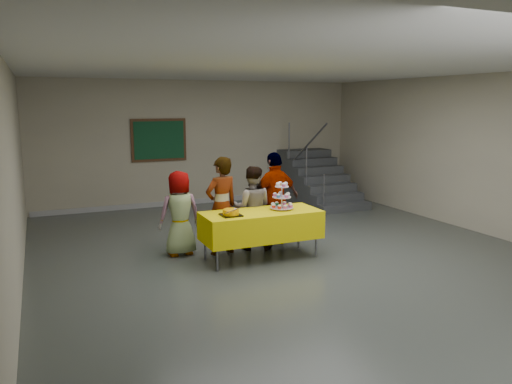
% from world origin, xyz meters
% --- Properties ---
extents(room_shell, '(10.00, 10.04, 3.02)m').
position_xyz_m(room_shell, '(0.00, 0.02, 2.13)').
color(room_shell, '#4C514C').
rests_on(room_shell, ground).
extents(bake_table, '(1.88, 0.78, 0.77)m').
position_xyz_m(bake_table, '(-0.52, 0.28, 0.56)').
color(bake_table, '#595960').
rests_on(bake_table, ground).
extents(cupcake_stand, '(0.38, 0.38, 0.44)m').
position_xyz_m(cupcake_stand, '(-0.15, 0.30, 0.94)').
color(cupcake_stand, silver).
rests_on(cupcake_stand, bake_table).
extents(bear_cake, '(0.32, 0.36, 0.12)m').
position_xyz_m(bear_cake, '(-1.06, 0.20, 0.83)').
color(bear_cake, black).
rests_on(bear_cake, bake_table).
extents(schoolchild_a, '(0.70, 0.48, 1.39)m').
position_xyz_m(schoolchild_a, '(-1.64, 1.01, 0.69)').
color(schoolchild_a, slate).
rests_on(schoolchild_a, ground).
extents(schoolchild_b, '(0.66, 0.52, 1.61)m').
position_xyz_m(schoolchild_b, '(-1.00, 0.79, 0.80)').
color(schoolchild_b, slate).
rests_on(schoolchild_b, ground).
extents(schoolchild_c, '(0.85, 0.77, 1.42)m').
position_xyz_m(schoolchild_c, '(-0.44, 0.85, 0.71)').
color(schoolchild_c, slate).
rests_on(schoolchild_c, ground).
extents(schoolchild_d, '(1.00, 0.54, 1.63)m').
position_xyz_m(schoolchild_d, '(0.05, 0.95, 0.81)').
color(schoolchild_d, slate).
rests_on(schoolchild_d, ground).
extents(staircase, '(1.30, 2.40, 2.04)m').
position_xyz_m(staircase, '(2.70, 4.13, 0.49)').
color(staircase, '#424447').
rests_on(staircase, ground).
extents(noticeboard, '(1.30, 0.05, 1.00)m').
position_xyz_m(noticeboard, '(-1.05, 4.96, 1.60)').
color(noticeboard, '#472B16').
rests_on(noticeboard, ground).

